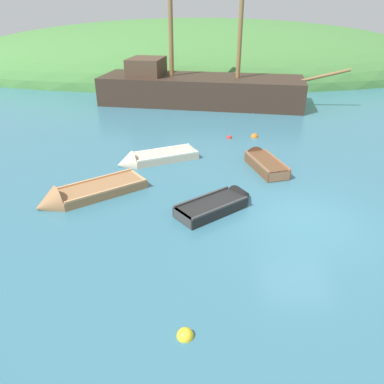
{
  "coord_description": "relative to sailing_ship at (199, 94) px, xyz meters",
  "views": [
    {
      "loc": [
        -3.64,
        -10.01,
        6.2
      ],
      "look_at": [
        -3.54,
        1.89,
        0.11
      ],
      "focal_mm": 34.62,
      "sensor_mm": 36.0,
      "label": 1
    }
  ],
  "objects": [
    {
      "name": "buoy_orange",
      "position": [
        2.71,
        -7.2,
        -0.67
      ],
      "size": [
        0.37,
        0.37,
        0.37
      ],
      "primitive_type": "sphere",
      "color": "orange",
      "rests_on": "ground"
    },
    {
      "name": "rowboat_far",
      "position": [
        0.4,
        -14.64,
        -0.55
      ],
      "size": [
        3.0,
        2.61,
        0.99
      ],
      "rotation": [
        0.0,
        0.0,
        0.65
      ],
      "color": "black",
      "rests_on": "ground"
    },
    {
      "name": "ground_plane",
      "position": [
        2.95,
        -15.55,
        -0.67
      ],
      "size": [
        120.0,
        120.0,
        0.0
      ],
      "primitive_type": "plane",
      "color": "teal"
    },
    {
      "name": "rowboat_near_dock",
      "position": [
        -2.31,
        -10.53,
        -0.57
      ],
      "size": [
        3.69,
        2.4,
        1.05
      ],
      "rotation": [
        0.0,
        0.0,
        3.55
      ],
      "color": "beige",
      "rests_on": "ground"
    },
    {
      "name": "shore_hill",
      "position": [
        0.31,
        15.76,
        -0.67
      ],
      "size": [
        53.21,
        25.78,
        9.73
      ],
      "primitive_type": "ellipsoid",
      "color": "#477F3D",
      "rests_on": "ground"
    },
    {
      "name": "sailing_ship",
      "position": [
        0.0,
        0.0,
        0.0
      ],
      "size": [
        16.26,
        6.38,
        10.7
      ],
      "rotation": [
        0.0,
        0.0,
        -0.18
      ],
      "color": "#38281E",
      "rests_on": "ground"
    },
    {
      "name": "rowboat_center",
      "position": [
        2.41,
        -11.05,
        -0.53
      ],
      "size": [
        1.67,
        3.14,
        0.92
      ],
      "rotation": [
        0.0,
        0.0,
        1.82
      ],
      "color": "brown",
      "rests_on": "ground"
    },
    {
      "name": "buoy_yellow",
      "position": [
        -0.79,
        -20.06,
        -0.67
      ],
      "size": [
        0.37,
        0.37,
        0.37
      ],
      "primitive_type": "sphere",
      "color": "yellow",
      "rests_on": "ground"
    },
    {
      "name": "rowboat_portside",
      "position": [
        -4.5,
        -13.9,
        -0.58
      ],
      "size": [
        3.92,
        3.26,
        1.21
      ],
      "rotation": [
        0.0,
        0.0,
        3.75
      ],
      "color": "#9E7047",
      "rests_on": "ground"
    },
    {
      "name": "buoy_red",
      "position": [
        1.39,
        -7.36,
        -0.67
      ],
      "size": [
        0.28,
        0.28,
        0.28
      ],
      "primitive_type": "sphere",
      "color": "red",
      "rests_on": "ground"
    }
  ]
}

